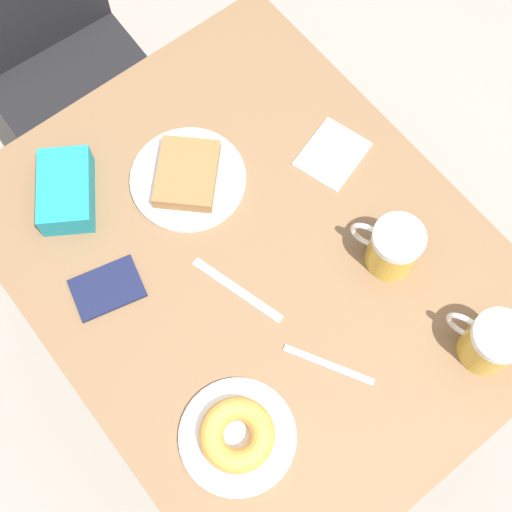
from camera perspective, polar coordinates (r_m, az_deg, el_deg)
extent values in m
plane|color=gray|center=(2.08, 0.00, -8.05)|extent=(8.00, 8.00, 0.00)
cube|color=brown|center=(1.35, 0.00, -0.54)|extent=(0.80, 1.01, 0.03)
cylinder|color=black|center=(1.78, 18.97, -9.23)|extent=(0.04, 0.04, 0.75)
cylinder|color=black|center=(1.85, -17.94, -0.75)|extent=(0.04, 0.04, 0.75)
cylinder|color=black|center=(1.97, -0.15, 11.51)|extent=(0.04, 0.04, 0.75)
cube|color=black|center=(1.96, -13.76, 12.48)|extent=(0.41, 0.41, 0.02)
cylinder|color=black|center=(2.04, -13.95, 3.13)|extent=(0.03, 0.03, 0.44)
cylinder|color=black|center=(2.09, -5.83, 8.38)|extent=(0.03, 0.03, 0.44)
cylinder|color=black|center=(2.23, -18.55, 9.66)|extent=(0.03, 0.03, 0.44)
cylinder|color=black|center=(2.27, -10.94, 14.46)|extent=(0.03, 0.03, 0.44)
cylinder|color=white|center=(1.41, -5.35, 6.23)|extent=(0.23, 0.23, 0.01)
cube|color=brown|center=(1.39, -5.43, 6.63)|extent=(0.18, 0.18, 0.03)
cylinder|color=white|center=(1.25, -1.49, -14.25)|extent=(0.20, 0.20, 0.01)
torus|color=#D18938|center=(1.23, -1.52, -14.10)|extent=(0.13, 0.13, 0.04)
cylinder|color=gold|center=(1.30, 18.23, -6.70)|extent=(0.09, 0.09, 0.09)
cylinder|color=white|center=(1.25, 18.96, -6.04)|extent=(0.09, 0.09, 0.02)
torus|color=silver|center=(1.29, 16.40, -5.42)|extent=(0.03, 0.07, 0.07)
cylinder|color=gold|center=(1.32, 10.94, 0.50)|extent=(0.09, 0.09, 0.09)
cylinder|color=white|center=(1.27, 11.38, 1.44)|extent=(0.09, 0.09, 0.02)
torus|color=silver|center=(1.31, 8.99, 1.63)|extent=(0.04, 0.07, 0.07)
cube|color=white|center=(1.44, 6.13, 8.11)|extent=(0.16, 0.14, 0.00)
cube|color=silver|center=(1.28, 5.83, -8.66)|extent=(0.09, 0.15, 0.00)
cube|color=silver|center=(1.31, -1.51, -2.73)|extent=(0.07, 0.19, 0.00)
cube|color=#141938|center=(1.34, -11.82, -2.54)|extent=(0.14, 0.12, 0.01)
cube|color=teal|center=(1.41, -14.95, 5.07)|extent=(0.17, 0.19, 0.06)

